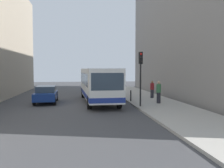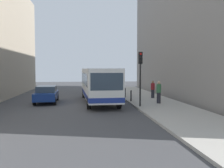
{
  "view_description": "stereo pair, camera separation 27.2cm",
  "coord_description": "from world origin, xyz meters",
  "px_view_note": "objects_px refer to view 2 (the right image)",
  "views": [
    {
      "loc": [
        -1.05,
        -20.61,
        2.95
      ],
      "look_at": [
        1.63,
        0.14,
        1.74
      ],
      "focal_mm": 40.99,
      "sensor_mm": 36.0,
      "label": 1
    },
    {
      "loc": [
        -0.78,
        -20.64,
        2.95
      ],
      "look_at": [
        1.63,
        0.14,
        1.74
      ],
      "focal_mm": 40.99,
      "sensor_mm": 36.0,
      "label": 2
    }
  ],
  "objects_px": {
    "bollard_mid": "(125,93)",
    "bollard_far": "(121,90)",
    "car_beside_bus": "(47,94)",
    "bollard_farthest": "(117,88)",
    "bollard_near": "(131,96)",
    "pedestrian_near_signal": "(159,92)",
    "traffic_light": "(140,68)",
    "bus": "(98,83)",
    "pedestrian_mid_sidewalk": "(153,89)",
    "car_behind_bus": "(94,86)"
  },
  "relations": [
    {
      "from": "car_behind_bus",
      "to": "bollard_farthest",
      "type": "distance_m",
      "value": 2.95
    },
    {
      "from": "bollard_near",
      "to": "bollard_mid",
      "type": "distance_m",
      "value": 3.06
    },
    {
      "from": "traffic_light",
      "to": "pedestrian_near_signal",
      "type": "relative_size",
      "value": 2.26
    },
    {
      "from": "car_beside_bus",
      "to": "pedestrian_mid_sidewalk",
      "type": "distance_m",
      "value": 10.04
    },
    {
      "from": "bollard_farthest",
      "to": "pedestrian_near_signal",
      "type": "height_order",
      "value": "pedestrian_near_signal"
    },
    {
      "from": "bus",
      "to": "traffic_light",
      "type": "distance_m",
      "value": 5.16
    },
    {
      "from": "pedestrian_mid_sidewalk",
      "to": "car_beside_bus",
      "type": "bearing_deg",
      "value": 152.29
    },
    {
      "from": "car_beside_bus",
      "to": "bollard_near",
      "type": "distance_m",
      "value": 7.42
    },
    {
      "from": "traffic_light",
      "to": "bollard_far",
      "type": "xyz_separation_m",
      "value": [
        -0.1,
        9.27,
        -2.38
      ]
    },
    {
      "from": "bollard_mid",
      "to": "pedestrian_near_signal",
      "type": "xyz_separation_m",
      "value": [
        1.99,
        -4.73,
        0.44
      ]
    },
    {
      "from": "bus",
      "to": "car_behind_bus",
      "type": "bearing_deg",
      "value": -92.61
    },
    {
      "from": "traffic_light",
      "to": "car_beside_bus",
      "type": "bearing_deg",
      "value": 151.64
    },
    {
      "from": "car_beside_bus",
      "to": "pedestrian_near_signal",
      "type": "xyz_separation_m",
      "value": [
        9.36,
        -2.56,
        0.28
      ]
    },
    {
      "from": "bollard_far",
      "to": "pedestrian_near_signal",
      "type": "relative_size",
      "value": 0.52
    },
    {
      "from": "bollard_mid",
      "to": "bollard_far",
      "type": "bearing_deg",
      "value": 90.0
    },
    {
      "from": "bollard_farthest",
      "to": "car_behind_bus",
      "type": "bearing_deg",
      "value": 161.01
    },
    {
      "from": "bollard_far",
      "to": "bollard_farthest",
      "type": "height_order",
      "value": "same"
    },
    {
      "from": "bus",
      "to": "bollard_farthest",
      "type": "relative_size",
      "value": 11.7
    },
    {
      "from": "traffic_light",
      "to": "pedestrian_mid_sidewalk",
      "type": "distance_m",
      "value": 6.26
    },
    {
      "from": "bollard_mid",
      "to": "pedestrian_near_signal",
      "type": "bearing_deg",
      "value": -67.17
    },
    {
      "from": "car_behind_bus",
      "to": "bollard_mid",
      "type": "relative_size",
      "value": 4.75
    },
    {
      "from": "bollard_near",
      "to": "bollard_mid",
      "type": "bearing_deg",
      "value": 90.0
    },
    {
      "from": "pedestrian_mid_sidewalk",
      "to": "bollard_near",
      "type": "bearing_deg",
      "value": -174.57
    },
    {
      "from": "bollard_near",
      "to": "pedestrian_near_signal",
      "type": "bearing_deg",
      "value": -39.92
    },
    {
      "from": "bus",
      "to": "traffic_light",
      "type": "height_order",
      "value": "traffic_light"
    },
    {
      "from": "car_behind_bus",
      "to": "bollard_farthest",
      "type": "bearing_deg",
      "value": 156.96
    },
    {
      "from": "car_behind_bus",
      "to": "bollard_mid",
      "type": "distance_m",
      "value": 7.62
    },
    {
      "from": "bollard_farthest",
      "to": "car_beside_bus",
      "type": "bearing_deg",
      "value": -131.57
    },
    {
      "from": "car_beside_bus",
      "to": "pedestrian_near_signal",
      "type": "relative_size",
      "value": 2.45
    },
    {
      "from": "bollard_near",
      "to": "pedestrian_near_signal",
      "type": "distance_m",
      "value": 2.63
    },
    {
      "from": "bus",
      "to": "pedestrian_near_signal",
      "type": "xyz_separation_m",
      "value": [
        4.8,
        -2.59,
        -0.66
      ]
    },
    {
      "from": "bollard_far",
      "to": "pedestrian_mid_sidewalk",
      "type": "relative_size",
      "value": 0.57
    },
    {
      "from": "car_behind_bus",
      "to": "bollard_mid",
      "type": "bearing_deg",
      "value": 107.42
    },
    {
      "from": "car_beside_bus",
      "to": "traffic_light",
      "type": "height_order",
      "value": "traffic_light"
    },
    {
      "from": "traffic_light",
      "to": "pedestrian_mid_sidewalk",
      "type": "height_order",
      "value": "traffic_light"
    },
    {
      "from": "pedestrian_near_signal",
      "to": "bollard_near",
      "type": "bearing_deg",
      "value": -116.94
    },
    {
      "from": "bollard_near",
      "to": "pedestrian_near_signal",
      "type": "xyz_separation_m",
      "value": [
        1.99,
        -1.67,
        0.44
      ]
    },
    {
      "from": "bollard_mid",
      "to": "car_behind_bus",
      "type": "bearing_deg",
      "value": 111.47
    },
    {
      "from": "bollard_far",
      "to": "car_behind_bus",
      "type": "bearing_deg",
      "value": 124.71
    },
    {
      "from": "car_beside_bus",
      "to": "bollard_farthest",
      "type": "xyz_separation_m",
      "value": [
        7.37,
        8.3,
        -0.16
      ]
    },
    {
      "from": "traffic_light",
      "to": "bollard_farthest",
      "type": "relative_size",
      "value": 4.32
    },
    {
      "from": "traffic_light",
      "to": "pedestrian_near_signal",
      "type": "bearing_deg",
      "value": 37.92
    },
    {
      "from": "bus",
      "to": "bollard_far",
      "type": "xyz_separation_m",
      "value": [
        2.81,
        5.21,
        -1.1
      ]
    },
    {
      "from": "car_behind_bus",
      "to": "pedestrian_mid_sidewalk",
      "type": "distance_m",
      "value": 9.57
    },
    {
      "from": "pedestrian_near_signal",
      "to": "pedestrian_mid_sidewalk",
      "type": "height_order",
      "value": "pedestrian_near_signal"
    },
    {
      "from": "car_beside_bus",
      "to": "pedestrian_mid_sidewalk",
      "type": "relative_size",
      "value": 2.68
    },
    {
      "from": "pedestrian_near_signal",
      "to": "pedestrian_mid_sidewalk",
      "type": "bearing_deg",
      "value": -175.61
    },
    {
      "from": "bus",
      "to": "car_behind_bus",
      "type": "relative_size",
      "value": 2.46
    },
    {
      "from": "bollard_mid",
      "to": "car_beside_bus",
      "type": "bearing_deg",
      "value": -163.55
    },
    {
      "from": "pedestrian_mid_sidewalk",
      "to": "bollard_mid",
      "type": "bearing_deg",
      "value": 126.68
    }
  ]
}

